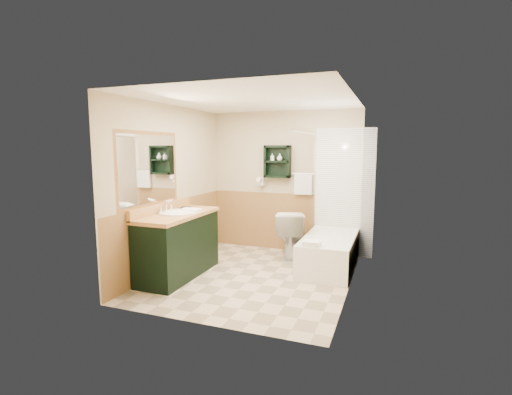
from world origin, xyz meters
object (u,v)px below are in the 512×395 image
(hair_dryer, at_px, (261,181))
(vanity_book, at_px, (180,202))
(toilet, at_px, (290,234))
(soap_bottle_a, at_px, (272,159))
(soap_bottle_b, at_px, (280,158))
(bathtub, at_px, (329,252))
(wall_shelf, at_px, (277,162))
(vanity, at_px, (178,245))

(hair_dryer, bearing_deg, vanity_book, -118.19)
(hair_dryer, distance_m, toilet, 1.10)
(hair_dryer, xyz_separation_m, soap_bottle_a, (0.21, -0.03, 0.39))
(soap_bottle_a, distance_m, soap_bottle_b, 0.13)
(bathtub, bearing_deg, soap_bottle_a, 150.19)
(bathtub, distance_m, soap_bottle_b, 1.80)
(hair_dryer, xyz_separation_m, soap_bottle_b, (0.34, -0.03, 0.41))
(toilet, bearing_deg, soap_bottle_b, -63.99)
(wall_shelf, height_order, soap_bottle_b, wall_shelf)
(hair_dryer, relative_size, toilet, 0.30)
(wall_shelf, distance_m, hair_dryer, 0.46)
(hair_dryer, xyz_separation_m, vanity_book, (-0.76, -1.42, -0.21))
(hair_dryer, distance_m, vanity_book, 1.62)
(vanity_book, bearing_deg, vanity, -86.81)
(vanity, bearing_deg, hair_dryer, 71.27)
(vanity_book, distance_m, soap_bottle_b, 1.88)
(wall_shelf, distance_m, bathtub, 1.78)
(vanity, distance_m, vanity_book, 0.66)
(hair_dryer, bearing_deg, soap_bottle_b, -4.98)
(toilet, xyz_separation_m, soap_bottle_b, (-0.29, 0.35, 1.22))
(vanity_book, bearing_deg, bathtub, -3.09)
(vanity, xyz_separation_m, bathtub, (1.92, 1.09, -0.20))
(soap_bottle_a, bearing_deg, wall_shelf, 3.29)
(toilet, bearing_deg, vanity, 34.04)
(toilet, relative_size, soap_bottle_a, 6.51)
(vanity, relative_size, soap_bottle_a, 11.53)
(bathtub, xyz_separation_m, soap_bottle_b, (-0.98, 0.64, 1.37))
(hair_dryer, xyz_separation_m, bathtub, (1.33, -0.67, -0.96))
(wall_shelf, height_order, soap_bottle_a, wall_shelf)
(bathtub, bearing_deg, soap_bottle_b, 147.00)
(vanity, relative_size, toilet, 1.77)
(wall_shelf, height_order, hair_dryer, wall_shelf)
(vanity, relative_size, bathtub, 0.94)
(hair_dryer, bearing_deg, toilet, -30.69)
(toilet, xyz_separation_m, soap_bottle_a, (-0.42, 0.35, 1.20))
(hair_dryer, height_order, soap_bottle_a, soap_bottle_a)
(vanity, bearing_deg, bathtub, 29.53)
(wall_shelf, bearing_deg, vanity_book, -127.28)
(wall_shelf, relative_size, vanity, 0.39)
(wall_shelf, relative_size, toilet, 0.69)
(wall_shelf, bearing_deg, soap_bottle_b, -6.45)
(toilet, distance_m, soap_bottle_b, 1.31)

